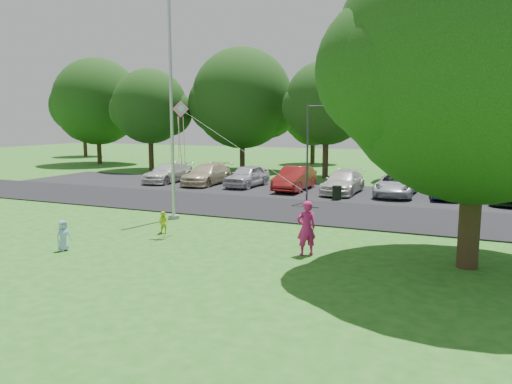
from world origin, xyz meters
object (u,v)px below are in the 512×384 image
at_px(flagpole, 172,125).
at_px(child_yellow, 164,223).
at_px(street_lamp, 311,144).
at_px(big_tree, 475,65).
at_px(woman, 306,228).
at_px(kite, 183,122).
at_px(trash_can, 337,193).
at_px(child_blue, 63,236).

xyz_separation_m(flagpole, child_yellow, (1.25, -2.67, -3.73)).
relative_size(street_lamp, big_tree, 0.51).
height_order(woman, child_yellow, woman).
height_order(big_tree, woman, big_tree).
xyz_separation_m(big_tree, woman, (-4.76, -0.54, -5.02)).
bearing_deg(street_lamp, big_tree, -48.18).
bearing_deg(kite, trash_can, 51.39).
height_order(flagpole, street_lamp, flagpole).
bearing_deg(big_tree, trash_can, 121.84).
xyz_separation_m(street_lamp, trash_can, (1.06, 1.43, -2.72)).
bearing_deg(child_blue, big_tree, -61.25).
relative_size(trash_can, child_yellow, 0.94).
height_order(flagpole, woman, flagpole).
relative_size(woman, child_blue, 1.73).
relative_size(flagpole, trash_can, 12.16).
bearing_deg(big_tree, kite, 176.74).
distance_m(woman, child_yellow, 6.09).
distance_m(flagpole, street_lamp, 7.77).
relative_size(big_tree, kite, 1.80).
bearing_deg(woman, kite, -50.48).
bearing_deg(child_yellow, trash_can, 60.22).
distance_m(trash_can, child_yellow, 11.24).
bearing_deg(kite, flagpole, 111.23).
relative_size(child_yellow, child_blue, 0.84).
bearing_deg(street_lamp, woman, -71.37).
relative_size(street_lamp, kite, 0.91).
bearing_deg(kite, street_lamp, 54.83).
distance_m(flagpole, woman, 8.68).
xyz_separation_m(trash_can, child_blue, (-5.85, -13.93, 0.11)).
bearing_deg(child_blue, street_lamp, -7.04).
bearing_deg(child_yellow, street_lamp, 62.92).
bearing_deg(woman, flagpole, -63.70).
relative_size(flagpole, child_blue, 9.58).
relative_size(street_lamp, woman, 2.89).
distance_m(street_lamp, trash_can, 3.25).
height_order(big_tree, child_blue, big_tree).
height_order(street_lamp, kite, street_lamp).
xyz_separation_m(child_yellow, child_blue, (-1.66, -3.50, 0.09)).
bearing_deg(child_blue, child_yellow, -11.43).
xyz_separation_m(woman, child_blue, (-7.69, -2.75, -0.38)).
xyz_separation_m(flagpole, trash_can, (5.44, 7.76, -3.75)).
bearing_deg(trash_can, flagpole, -125.01).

